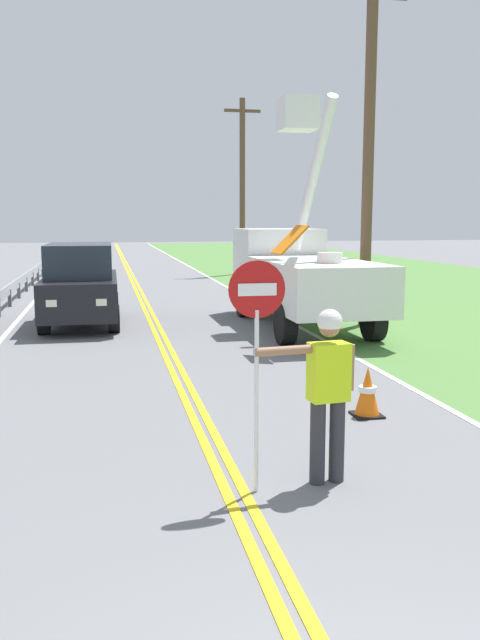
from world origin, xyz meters
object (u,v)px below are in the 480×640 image
object	(u,v)px
utility_pole_near	(369,146)
stop_sign_paddle	(257,324)
utility_bucket_truck	(298,270)
oncoming_suv_nearest	(81,284)
utility_pole_mid	(242,184)
traffic_cone_lead	(367,392)
flagger_worker	(327,385)

from	to	relation	value
utility_pole_near	stop_sign_paddle	bearing A→B (deg)	-117.51
utility_bucket_truck	oncoming_suv_nearest	distance (m)	5.64
oncoming_suv_nearest	utility_pole_mid	xyz separation A→B (m)	(7.44, 15.22, 3.42)
oncoming_suv_nearest	stop_sign_paddle	bearing A→B (deg)	-79.71
traffic_cone_lead	utility_pole_near	bearing A→B (deg)	68.32
traffic_cone_lead	stop_sign_paddle	bearing A→B (deg)	-133.31
utility_bucket_truck	utility_pole_mid	distance (m)	16.84
flagger_worker	traffic_cone_lead	world-z (taller)	flagger_worker
utility_bucket_truck	oncoming_suv_nearest	xyz separation A→B (m)	(-5.49, 1.23, -0.36)
traffic_cone_lead	utility_bucket_truck	bearing A→B (deg)	80.57
flagger_worker	utility_bucket_truck	size ratio (longest dim) A/B	0.27
oncoming_suv_nearest	flagger_worker	bearing A→B (deg)	-75.94
stop_sign_paddle	utility_pole_near	world-z (taller)	utility_pole_near
oncoming_suv_nearest	utility_pole_near	distance (m)	8.14
flagger_worker	stop_sign_paddle	distance (m)	1.02
oncoming_suv_nearest	utility_pole_mid	world-z (taller)	utility_pole_mid
stop_sign_paddle	oncoming_suv_nearest	size ratio (longest dim) A/B	0.50
stop_sign_paddle	utility_pole_near	size ratio (longest dim) A/B	0.27
utility_pole_mid	utility_bucket_truck	bearing A→B (deg)	-96.77
utility_pole_mid	traffic_cone_lead	size ratio (longest dim) A/B	12.27
stop_sign_paddle	utility_pole_mid	size ratio (longest dim) A/B	0.27
stop_sign_paddle	oncoming_suv_nearest	distance (m)	11.62
utility_bucket_truck	traffic_cone_lead	bearing A→B (deg)	-99.43
flagger_worker	utility_bucket_truck	xyz separation A→B (m)	(2.65, 10.10, 0.38)
stop_sign_paddle	utility_bucket_truck	size ratio (longest dim) A/B	0.34
oncoming_suv_nearest	utility_pole_mid	size ratio (longest dim) A/B	0.54
utility_bucket_truck	utility_pole_near	distance (m)	3.57
flagger_worker	utility_pole_mid	xyz separation A→B (m)	(4.61, 26.54, 3.43)
oncoming_suv_nearest	traffic_cone_lead	bearing A→B (deg)	-65.60
utility_pole_near	utility_pole_mid	size ratio (longest dim) A/B	1.01
stop_sign_paddle	utility_pole_mid	xyz separation A→B (m)	(5.37, 26.63, 2.77)
utility_bucket_truck	utility_pole_near	size ratio (longest dim) A/B	0.78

